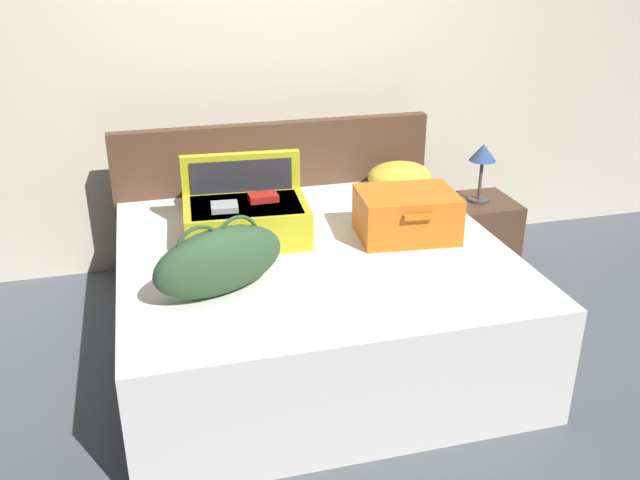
{
  "coord_description": "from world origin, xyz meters",
  "views": [
    {
      "loc": [
        -0.74,
        -2.52,
        1.95
      ],
      "look_at": [
        0.0,
        0.27,
        0.67
      ],
      "focal_mm": 38.67,
      "sensor_mm": 36.0,
      "label": 1
    }
  ],
  "objects_px": {
    "bed": "(313,300)",
    "hard_case_large": "(246,215)",
    "duffel_bag": "(220,261)",
    "pillow_center_head": "(400,177)",
    "hard_case_medium": "(406,214)",
    "nightstand": "(475,236)",
    "table_lamp": "(483,157)",
    "pillow_near_headboard": "(218,188)"
  },
  "relations": [
    {
      "from": "bed",
      "to": "hard_case_large",
      "type": "xyz_separation_m",
      "value": [
        -0.29,
        0.21,
        0.4
      ]
    },
    {
      "from": "bed",
      "to": "duffel_bag",
      "type": "bearing_deg",
      "value": -145.49
    },
    {
      "from": "bed",
      "to": "duffel_bag",
      "type": "relative_size",
      "value": 2.95
    },
    {
      "from": "pillow_center_head",
      "to": "bed",
      "type": "bearing_deg",
      "value": -136.11
    },
    {
      "from": "hard_case_medium",
      "to": "nightstand",
      "type": "relative_size",
      "value": 1.08
    },
    {
      "from": "hard_case_large",
      "to": "table_lamp",
      "type": "distance_m",
      "value": 1.54
    },
    {
      "from": "pillow_center_head",
      "to": "hard_case_medium",
      "type": "bearing_deg",
      "value": -108.23
    },
    {
      "from": "hard_case_medium",
      "to": "pillow_near_headboard",
      "type": "distance_m",
      "value": 1.08
    },
    {
      "from": "pillow_near_headboard",
      "to": "table_lamp",
      "type": "xyz_separation_m",
      "value": [
        1.56,
        -0.07,
        0.07
      ]
    },
    {
      "from": "hard_case_large",
      "to": "pillow_near_headboard",
      "type": "xyz_separation_m",
      "value": [
        -0.07,
        0.48,
        -0.02
      ]
    },
    {
      "from": "hard_case_medium",
      "to": "table_lamp",
      "type": "distance_m",
      "value": 0.93
    },
    {
      "from": "hard_case_medium",
      "to": "pillow_center_head",
      "type": "distance_m",
      "value": 0.68
    },
    {
      "from": "pillow_center_head",
      "to": "nightstand",
      "type": "xyz_separation_m",
      "value": [
        0.5,
        -0.05,
        -0.42
      ]
    },
    {
      "from": "hard_case_large",
      "to": "nightstand",
      "type": "xyz_separation_m",
      "value": [
        1.49,
        0.41,
        -0.45
      ]
    },
    {
      "from": "hard_case_large",
      "to": "bed",
      "type": "bearing_deg",
      "value": -32.21
    },
    {
      "from": "bed",
      "to": "table_lamp",
      "type": "height_order",
      "value": "table_lamp"
    },
    {
      "from": "bed",
      "to": "pillow_center_head",
      "type": "xyz_separation_m",
      "value": [
        0.7,
        0.67,
        0.37
      ]
    },
    {
      "from": "bed",
      "to": "table_lamp",
      "type": "bearing_deg",
      "value": 27.38
    },
    {
      "from": "duffel_bag",
      "to": "table_lamp",
      "type": "relative_size",
      "value": 1.74
    },
    {
      "from": "hard_case_medium",
      "to": "pillow_near_headboard",
      "type": "bearing_deg",
      "value": 147.27
    },
    {
      "from": "hard_case_medium",
      "to": "nightstand",
      "type": "bearing_deg",
      "value": 45.08
    },
    {
      "from": "hard_case_medium",
      "to": "pillow_center_head",
      "type": "xyz_separation_m",
      "value": [
        0.21,
        0.64,
        -0.03
      ]
    },
    {
      "from": "pillow_near_headboard",
      "to": "nightstand",
      "type": "height_order",
      "value": "pillow_near_headboard"
    },
    {
      "from": "pillow_near_headboard",
      "to": "nightstand",
      "type": "xyz_separation_m",
      "value": [
        1.56,
        -0.07,
        -0.44
      ]
    },
    {
      "from": "duffel_bag",
      "to": "hard_case_medium",
      "type": "bearing_deg",
      "value": 20.43
    },
    {
      "from": "nightstand",
      "to": "pillow_near_headboard",
      "type": "bearing_deg",
      "value": 177.35
    },
    {
      "from": "hard_case_medium",
      "to": "hard_case_large",
      "type": "bearing_deg",
      "value": 172.1
    },
    {
      "from": "hard_case_large",
      "to": "table_lamp",
      "type": "xyz_separation_m",
      "value": [
        1.49,
        0.41,
        0.06
      ]
    },
    {
      "from": "duffel_bag",
      "to": "pillow_center_head",
      "type": "height_order",
      "value": "duffel_bag"
    },
    {
      "from": "bed",
      "to": "pillow_center_head",
      "type": "relative_size",
      "value": 4.83
    },
    {
      "from": "hard_case_medium",
      "to": "nightstand",
      "type": "xyz_separation_m",
      "value": [
        0.71,
        0.59,
        -0.45
      ]
    },
    {
      "from": "bed",
      "to": "pillow_center_head",
      "type": "bearing_deg",
      "value": 43.89
    },
    {
      "from": "hard_case_medium",
      "to": "pillow_center_head",
      "type": "height_order",
      "value": "hard_case_medium"
    },
    {
      "from": "pillow_center_head",
      "to": "table_lamp",
      "type": "relative_size",
      "value": 1.07
    },
    {
      "from": "duffel_bag",
      "to": "pillow_center_head",
      "type": "bearing_deg",
      "value": 40.35
    },
    {
      "from": "hard_case_medium",
      "to": "bed",
      "type": "bearing_deg",
      "value": -171.36
    },
    {
      "from": "hard_case_large",
      "to": "hard_case_medium",
      "type": "distance_m",
      "value": 0.79
    },
    {
      "from": "hard_case_large",
      "to": "duffel_bag",
      "type": "xyz_separation_m",
      "value": [
        -0.2,
        -0.54,
        0.03
      ]
    },
    {
      "from": "table_lamp",
      "to": "duffel_bag",
      "type": "bearing_deg",
      "value": -150.45
    },
    {
      "from": "hard_case_large",
      "to": "pillow_center_head",
      "type": "relative_size",
      "value": 1.65
    },
    {
      "from": "pillow_center_head",
      "to": "table_lamp",
      "type": "bearing_deg",
      "value": -5.77
    },
    {
      "from": "bed",
      "to": "nightstand",
      "type": "height_order",
      "value": "bed"
    }
  ]
}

